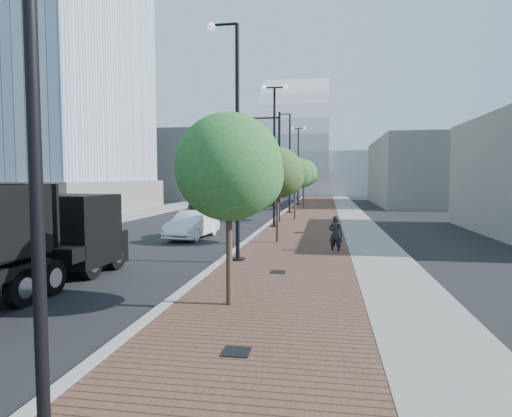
# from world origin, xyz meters

# --- Properties ---
(ground) EXTENTS (220.00, 220.00, 0.00)m
(ground) POSITION_xyz_m (0.00, 0.00, 0.00)
(ground) COLOR black
(sidewalk) EXTENTS (7.00, 140.00, 0.12)m
(sidewalk) POSITION_xyz_m (3.50, 40.00, 0.06)
(sidewalk) COLOR #4C2D23
(sidewalk) RESTS_ON ground
(concrete_strip) EXTENTS (2.40, 140.00, 0.13)m
(concrete_strip) POSITION_xyz_m (6.20, 40.00, 0.07)
(concrete_strip) COLOR slate
(concrete_strip) RESTS_ON ground
(curb) EXTENTS (0.30, 140.00, 0.14)m
(curb) POSITION_xyz_m (0.00, 40.00, 0.07)
(curb) COLOR gray
(curb) RESTS_ON ground
(west_sidewalk) EXTENTS (4.00, 140.00, 0.12)m
(west_sidewalk) POSITION_xyz_m (-13.00, 40.00, 0.06)
(west_sidewalk) COLOR slate
(west_sidewalk) RESTS_ON ground
(dump_truck) EXTENTS (2.78, 13.40, 3.16)m
(dump_truck) POSITION_xyz_m (-4.66, 3.82, 1.33)
(dump_truck) COLOR black
(dump_truck) RESTS_ON ground
(white_sedan) EXTENTS (1.97, 4.69, 1.51)m
(white_sedan) POSITION_xyz_m (-3.26, 16.55, 0.75)
(white_sedan) COLOR silver
(white_sedan) RESTS_ON ground
(dark_car_mid) EXTENTS (3.12, 5.69, 1.51)m
(dark_car_mid) POSITION_xyz_m (-7.26, 33.23, 0.75)
(dark_car_mid) COLOR black
(dark_car_mid) RESTS_ON ground
(dark_car_far) EXTENTS (2.04, 4.75, 1.36)m
(dark_car_far) POSITION_xyz_m (-3.22, 44.20, 0.68)
(dark_car_far) COLOR black
(dark_car_far) RESTS_ON ground
(pedestrian) EXTENTS (0.70, 0.56, 1.67)m
(pedestrian) POSITION_xyz_m (4.41, 12.81, 0.84)
(pedestrian) COLOR black
(pedestrian) RESTS_ON ground
(streetlight_0) EXTENTS (1.72, 0.56, 9.28)m
(streetlight_0) POSITION_xyz_m (0.60, -2.00, 4.82)
(streetlight_0) COLOR black
(streetlight_0) RESTS_ON ground
(streetlight_1) EXTENTS (1.44, 0.56, 9.21)m
(streetlight_1) POSITION_xyz_m (0.49, 10.00, 4.34)
(streetlight_1) COLOR black
(streetlight_1) RESTS_ON ground
(streetlight_2) EXTENTS (1.72, 0.56, 9.28)m
(streetlight_2) POSITION_xyz_m (0.60, 22.00, 4.82)
(streetlight_2) COLOR black
(streetlight_2) RESTS_ON ground
(streetlight_3) EXTENTS (1.44, 0.56, 9.21)m
(streetlight_3) POSITION_xyz_m (0.49, 34.00, 4.34)
(streetlight_3) COLOR black
(streetlight_3) RESTS_ON ground
(streetlight_4) EXTENTS (1.72, 0.56, 9.28)m
(streetlight_4) POSITION_xyz_m (0.60, 46.00, 4.82)
(streetlight_4) COLOR black
(streetlight_4) RESTS_ON ground
(traffic_mast) EXTENTS (5.09, 0.20, 8.00)m
(traffic_mast) POSITION_xyz_m (-0.30, 25.00, 4.98)
(traffic_mast) COLOR black
(traffic_mast) RESTS_ON ground
(tree_0) EXTENTS (2.70, 2.70, 4.94)m
(tree_0) POSITION_xyz_m (1.65, 4.02, 3.58)
(tree_0) COLOR #382619
(tree_0) RESTS_ON ground
(tree_1) EXTENTS (2.56, 2.54, 4.84)m
(tree_1) POSITION_xyz_m (1.65, 15.02, 3.56)
(tree_1) COLOR #382619
(tree_1) RESTS_ON ground
(tree_2) EXTENTS (2.50, 2.47, 4.90)m
(tree_2) POSITION_xyz_m (1.65, 27.02, 3.66)
(tree_2) COLOR #382619
(tree_2) RESTS_ON ground
(tree_3) EXTENTS (2.85, 2.85, 5.20)m
(tree_3) POSITION_xyz_m (1.65, 39.02, 3.77)
(tree_3) COLOR #382619
(tree_3) RESTS_ON ground
(tower_podium) EXTENTS (19.00, 19.00, 3.00)m
(tower_podium) POSITION_xyz_m (-24.00, 32.00, 1.50)
(tower_podium) COLOR #66625C
(tower_podium) RESTS_ON ground
(convention_center) EXTENTS (50.00, 30.00, 50.00)m
(convention_center) POSITION_xyz_m (-2.00, 85.00, 6.00)
(convention_center) COLOR #B3B7BE
(convention_center) RESTS_ON ground
(commercial_block_nw) EXTENTS (14.00, 20.00, 10.00)m
(commercial_block_nw) POSITION_xyz_m (-20.00, 60.00, 5.00)
(commercial_block_nw) COLOR #68635D
(commercial_block_nw) RESTS_ON ground
(commercial_block_ne) EXTENTS (12.00, 22.00, 8.00)m
(commercial_block_ne) POSITION_xyz_m (16.00, 50.00, 4.00)
(commercial_block_ne) COLOR slate
(commercial_block_ne) RESTS_ON ground
(utility_cover_0) EXTENTS (0.50, 0.50, 0.02)m
(utility_cover_0) POSITION_xyz_m (2.40, 1.00, 0.13)
(utility_cover_0) COLOR black
(utility_cover_0) RESTS_ON sidewalk
(utility_cover_1) EXTENTS (0.50, 0.50, 0.02)m
(utility_cover_1) POSITION_xyz_m (2.40, 8.00, 0.13)
(utility_cover_1) COLOR black
(utility_cover_1) RESTS_ON sidewalk
(utility_cover_2) EXTENTS (0.50, 0.50, 0.02)m
(utility_cover_2) POSITION_xyz_m (2.40, 19.00, 0.13)
(utility_cover_2) COLOR black
(utility_cover_2) RESTS_ON sidewalk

